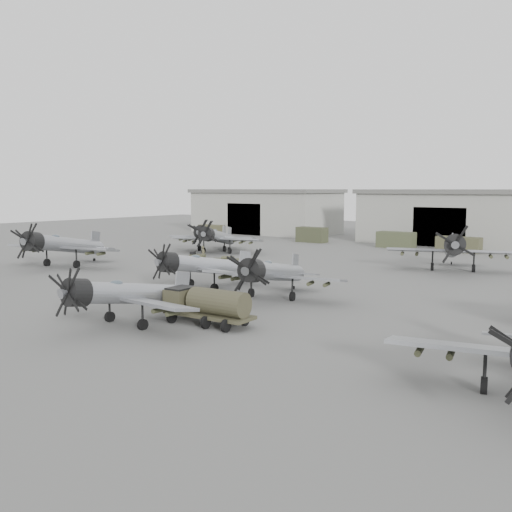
{
  "coord_description": "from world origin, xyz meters",
  "views": [
    {
      "loc": [
        30.98,
        -29.76,
        8.8
      ],
      "look_at": [
        -1.73,
        12.28,
        2.5
      ],
      "focal_mm": 40.0,
      "sensor_mm": 36.0,
      "label": 1
    }
  ],
  "objects_px": {
    "aircraft_mid_0": "(60,245)",
    "tug_trailer": "(209,258)",
    "aircraft_mid_1": "(201,266)",
    "aircraft_mid_2": "(271,272)",
    "aircraft_far_0": "(216,237)",
    "aircraft_far_1": "(453,248)",
    "ground_crew": "(203,254)",
    "aircraft_near_1": "(123,294)",
    "aircraft_extra_20": "(211,235)",
    "fuel_tanker": "(208,304)"
  },
  "relations": [
    {
      "from": "aircraft_mid_0",
      "to": "tug_trailer",
      "type": "xyz_separation_m",
      "value": [
        10.54,
        13.2,
        -2.04
      ]
    },
    {
      "from": "aircraft_mid_1",
      "to": "aircraft_mid_2",
      "type": "height_order",
      "value": "aircraft_mid_2"
    },
    {
      "from": "aircraft_mid_1",
      "to": "aircraft_far_0",
      "type": "bearing_deg",
      "value": 138.29
    },
    {
      "from": "aircraft_far_0",
      "to": "aircraft_far_1",
      "type": "bearing_deg",
      "value": -16.97
    },
    {
      "from": "aircraft_mid_1",
      "to": "tug_trailer",
      "type": "distance_m",
      "value": 18.26
    },
    {
      "from": "aircraft_mid_1",
      "to": "aircraft_mid_2",
      "type": "bearing_deg",
      "value": 9.96
    },
    {
      "from": "aircraft_mid_1",
      "to": "ground_crew",
      "type": "distance_m",
      "value": 19.52
    },
    {
      "from": "aircraft_mid_1",
      "to": "aircraft_far_0",
      "type": "relative_size",
      "value": 0.94
    },
    {
      "from": "aircraft_near_1",
      "to": "aircraft_far_1",
      "type": "bearing_deg",
      "value": 79.4
    },
    {
      "from": "aircraft_far_0",
      "to": "aircraft_far_1",
      "type": "distance_m",
      "value": 31.49
    },
    {
      "from": "aircraft_mid_1",
      "to": "aircraft_far_1",
      "type": "xyz_separation_m",
      "value": [
        13.8,
        24.48,
        0.43
      ]
    },
    {
      "from": "aircraft_mid_1",
      "to": "aircraft_mid_2",
      "type": "xyz_separation_m",
      "value": [
        7.59,
        0.09,
        0.07
      ]
    },
    {
      "from": "aircraft_extra_20",
      "to": "ground_crew",
      "type": "height_order",
      "value": "aircraft_extra_20"
    },
    {
      "from": "aircraft_near_1",
      "to": "aircraft_mid_1",
      "type": "height_order",
      "value": "aircraft_mid_1"
    },
    {
      "from": "aircraft_near_1",
      "to": "fuel_tanker",
      "type": "xyz_separation_m",
      "value": [
        3.97,
        3.63,
        -0.7
      ]
    },
    {
      "from": "aircraft_near_1",
      "to": "aircraft_mid_1",
      "type": "bearing_deg",
      "value": 114.8
    },
    {
      "from": "aircraft_extra_20",
      "to": "tug_trailer",
      "type": "relative_size",
      "value": 1.9
    },
    {
      "from": "ground_crew",
      "to": "aircraft_extra_20",
      "type": "bearing_deg",
      "value": 25.45
    },
    {
      "from": "aircraft_mid_0",
      "to": "aircraft_mid_2",
      "type": "height_order",
      "value": "aircraft_mid_0"
    },
    {
      "from": "aircraft_mid_1",
      "to": "aircraft_far_0",
      "type": "xyz_separation_m",
      "value": [
        -17.56,
        21.67,
        0.18
      ]
    },
    {
      "from": "aircraft_mid_2",
      "to": "aircraft_mid_1",
      "type": "bearing_deg",
      "value": 167.88
    },
    {
      "from": "aircraft_mid_2",
      "to": "aircraft_far_0",
      "type": "height_order",
      "value": "aircraft_far_0"
    },
    {
      "from": "aircraft_mid_0",
      "to": "aircraft_far_1",
      "type": "bearing_deg",
      "value": 17.85
    },
    {
      "from": "aircraft_extra_20",
      "to": "fuel_tanker",
      "type": "distance_m",
      "value": 43.94
    },
    {
      "from": "aircraft_far_0",
      "to": "ground_crew",
      "type": "bearing_deg",
      "value": -81.1
    },
    {
      "from": "aircraft_mid_2",
      "to": "aircraft_near_1",
      "type": "bearing_deg",
      "value": -112.25
    },
    {
      "from": "aircraft_mid_1",
      "to": "fuel_tanker",
      "type": "height_order",
      "value": "aircraft_mid_1"
    },
    {
      "from": "aircraft_near_1",
      "to": "aircraft_mid_2",
      "type": "distance_m",
      "value": 13.19
    },
    {
      "from": "aircraft_far_0",
      "to": "ground_crew",
      "type": "height_order",
      "value": "aircraft_far_0"
    },
    {
      "from": "aircraft_mid_0",
      "to": "ground_crew",
      "type": "xyz_separation_m",
      "value": [
        9.15,
        13.7,
        -1.6
      ]
    },
    {
      "from": "aircraft_mid_1",
      "to": "aircraft_far_1",
      "type": "height_order",
      "value": "aircraft_far_1"
    },
    {
      "from": "aircraft_far_1",
      "to": "fuel_tanker",
      "type": "distance_m",
      "value": 34.07
    },
    {
      "from": "aircraft_mid_0",
      "to": "aircraft_mid_1",
      "type": "xyz_separation_m",
      "value": [
        22.32,
        -0.66,
        -0.44
      ]
    },
    {
      "from": "aircraft_near_1",
      "to": "aircraft_mid_2",
      "type": "bearing_deg",
      "value": 82.6
    },
    {
      "from": "fuel_tanker",
      "to": "tug_trailer",
      "type": "relative_size",
      "value": 0.97
    },
    {
      "from": "aircraft_extra_20",
      "to": "fuel_tanker",
      "type": "relative_size",
      "value": 1.95
    },
    {
      "from": "aircraft_far_1",
      "to": "ground_crew",
      "type": "bearing_deg",
      "value": -179.71
    },
    {
      "from": "aircraft_mid_2",
      "to": "aircraft_far_1",
      "type": "xyz_separation_m",
      "value": [
        6.22,
        24.38,
        0.36
      ]
    },
    {
      "from": "aircraft_near_1",
      "to": "ground_crew",
      "type": "distance_m",
      "value": 33.03
    },
    {
      "from": "aircraft_near_1",
      "to": "aircraft_far_0",
      "type": "bearing_deg",
      "value": 125.63
    },
    {
      "from": "aircraft_mid_0",
      "to": "aircraft_far_1",
      "type": "relative_size",
      "value": 1.01
    },
    {
      "from": "tug_trailer",
      "to": "aircraft_mid_1",
      "type": "bearing_deg",
      "value": -73.68
    },
    {
      "from": "aircraft_extra_20",
      "to": "aircraft_mid_0",
      "type": "bearing_deg",
      "value": -117.9
    },
    {
      "from": "aircraft_mid_0",
      "to": "fuel_tanker",
      "type": "relative_size",
      "value": 2.21
    },
    {
      "from": "aircraft_near_1",
      "to": "ground_crew",
      "type": "relative_size",
      "value": 6.07
    },
    {
      "from": "aircraft_far_0",
      "to": "aircraft_near_1",
      "type": "bearing_deg",
      "value": -78.48
    },
    {
      "from": "aircraft_mid_1",
      "to": "aircraft_extra_20",
      "type": "bearing_deg",
      "value": 139.85
    },
    {
      "from": "aircraft_far_1",
      "to": "fuel_tanker",
      "type": "xyz_separation_m",
      "value": [
        -4.41,
        -33.77,
        -1.16
      ]
    },
    {
      "from": "aircraft_far_1",
      "to": "fuel_tanker",
      "type": "height_order",
      "value": "aircraft_far_1"
    },
    {
      "from": "aircraft_mid_0",
      "to": "fuel_tanker",
      "type": "distance_m",
      "value": 33.26
    }
  ]
}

